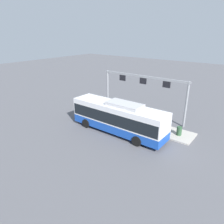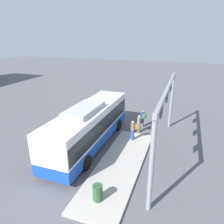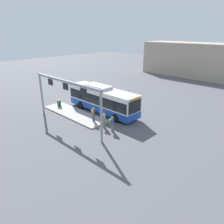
{
  "view_description": "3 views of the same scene",
  "coord_description": "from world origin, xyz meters",
  "px_view_note": "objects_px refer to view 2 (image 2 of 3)",
  "views": [
    {
      "loc": [
        -11.69,
        16.35,
        10.1
      ],
      "look_at": [
        1.83,
        -1.38,
        1.46
      ],
      "focal_mm": 33.55,
      "sensor_mm": 36.0,
      "label": 1
    },
    {
      "loc": [
        -13.53,
        -6.67,
        8.28
      ],
      "look_at": [
        3.44,
        -0.61,
        1.69
      ],
      "focal_mm": 33.6,
      "sensor_mm": 36.0,
      "label": 2
    },
    {
      "loc": [
        18.93,
        -17.72,
        9.98
      ],
      "look_at": [
        2.95,
        -1.28,
        1.13
      ],
      "focal_mm": 33.92,
      "sensor_mm": 36.0,
      "label": 3
    }
  ],
  "objects_px": {
    "bus_main": "(90,124)",
    "person_waiting_mid": "(139,123)",
    "trash_bin": "(98,193)",
    "person_boarding": "(143,118)",
    "person_waiting_near": "(133,130)"
  },
  "relations": [
    {
      "from": "person_boarding",
      "to": "bus_main",
      "type": "bearing_deg",
      "value": 90.74
    },
    {
      "from": "person_waiting_mid",
      "to": "trash_bin",
      "type": "relative_size",
      "value": 1.86
    },
    {
      "from": "person_boarding",
      "to": "person_waiting_mid",
      "type": "height_order",
      "value": "same"
    },
    {
      "from": "bus_main",
      "to": "person_boarding",
      "type": "bearing_deg",
      "value": -33.07
    },
    {
      "from": "bus_main",
      "to": "person_waiting_mid",
      "type": "height_order",
      "value": "bus_main"
    },
    {
      "from": "person_waiting_mid",
      "to": "trash_bin",
      "type": "bearing_deg",
      "value": 117.56
    },
    {
      "from": "person_waiting_near",
      "to": "person_boarding",
      "type": "bearing_deg",
      "value": -119.52
    },
    {
      "from": "person_boarding",
      "to": "person_waiting_mid",
      "type": "xyz_separation_m",
      "value": [
        -1.32,
        0.06,
        0.0
      ]
    },
    {
      "from": "trash_bin",
      "to": "person_waiting_mid",
      "type": "bearing_deg",
      "value": -0.94
    },
    {
      "from": "person_waiting_near",
      "to": "trash_bin",
      "type": "relative_size",
      "value": 1.86
    },
    {
      "from": "person_waiting_near",
      "to": "person_waiting_mid",
      "type": "xyz_separation_m",
      "value": [
        1.86,
        -0.11,
        -0.16
      ]
    },
    {
      "from": "bus_main",
      "to": "person_boarding",
      "type": "distance_m",
      "value": 5.9
    },
    {
      "from": "person_waiting_mid",
      "to": "trash_bin",
      "type": "distance_m",
      "value": 9.07
    },
    {
      "from": "person_waiting_near",
      "to": "person_waiting_mid",
      "type": "distance_m",
      "value": 1.87
    },
    {
      "from": "person_waiting_near",
      "to": "trash_bin",
      "type": "height_order",
      "value": "person_waiting_near"
    }
  ]
}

